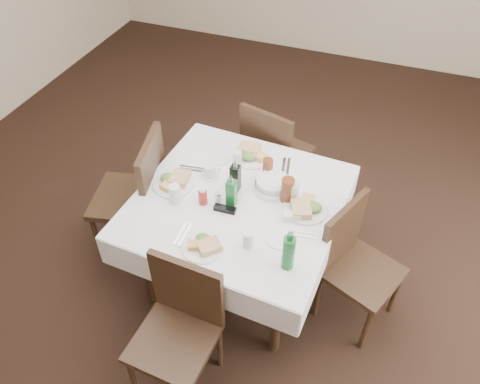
{
  "coord_description": "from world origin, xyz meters",
  "views": [
    {
      "loc": [
        0.78,
        -2.13,
        2.82
      ],
      "look_at": [
        0.04,
        -0.13,
        0.8
      ],
      "focal_mm": 35.0,
      "sensor_mm": 36.0,
      "label": 1
    }
  ],
  "objects": [
    {
      "name": "chair_east",
      "position": [
        0.8,
        -0.16,
        0.51
      ],
      "size": [
        0.55,
        0.55,
        0.9
      ],
      "color": "black",
      "rests_on": "ground"
    },
    {
      "name": "room_shell",
      "position": [
        0.0,
        0.0,
        1.71
      ],
      "size": [
        6.04,
        7.04,
        2.8
      ],
      "color": "beige",
      "rests_on": "ground"
    },
    {
      "name": "ketchup_bottle",
      "position": [
        -0.16,
        -0.27,
        0.82
      ],
      "size": [
        0.06,
        0.06,
        0.12
      ],
      "color": "#AD251F",
      "rests_on": "dining_table"
    },
    {
      "name": "cutlery_n",
      "position": [
        0.23,
        0.23,
        0.77
      ],
      "size": [
        0.09,
        0.21,
        0.01
      ],
      "color": "silver",
      "rests_on": "dining_table"
    },
    {
      "name": "water_n",
      "position": [
        -0.08,
        0.15,
        0.82
      ],
      "size": [
        0.06,
        0.06,
        0.11
      ],
      "color": "silver",
      "rests_on": "dining_table"
    },
    {
      "name": "meal_west",
      "position": [
        -0.41,
        -0.17,
        0.79
      ],
      "size": [
        0.27,
        0.27,
        0.06
      ],
      "color": "white",
      "rests_on": "dining_table"
    },
    {
      "name": "chair_south",
      "position": [
        -0.01,
        -0.95,
        0.52
      ],
      "size": [
        0.46,
        0.46,
        0.91
      ],
      "color": "black",
      "rests_on": "ground"
    },
    {
      "name": "sunglasses",
      "position": [
        -0.0,
        -0.28,
        0.78
      ],
      "size": [
        0.14,
        0.05,
        0.03
      ],
      "color": "black",
      "rests_on": "dining_table"
    },
    {
      "name": "bread_basket",
      "position": [
        0.21,
        0.01,
        0.8
      ],
      "size": [
        0.24,
        0.24,
        0.08
      ],
      "color": "silver",
      "rests_on": "dining_table"
    },
    {
      "name": "cutlery_e",
      "position": [
        0.49,
        -0.3,
        0.77
      ],
      "size": [
        0.2,
        0.07,
        0.01
      ],
      "color": "silver",
      "rests_on": "dining_table"
    },
    {
      "name": "coffee_mug",
      "position": [
        -0.22,
        -0.02,
        0.8
      ],
      "size": [
        0.13,
        0.12,
        0.09
      ],
      "color": "white",
      "rests_on": "dining_table"
    },
    {
      "name": "pepper_shaker",
      "position": [
        0.01,
        -0.18,
        0.8
      ],
      "size": [
        0.04,
        0.04,
        0.08
      ],
      "color": "#453426",
      "rests_on": "dining_table"
    },
    {
      "name": "salt_shaker",
      "position": [
        -0.07,
        -0.23,
        0.8
      ],
      "size": [
        0.04,
        0.04,
        0.08
      ],
      "color": "white",
      "rests_on": "dining_table"
    },
    {
      "name": "cutlery_s",
      "position": [
        -0.16,
        -0.55,
        0.77
      ],
      "size": [
        0.05,
        0.19,
        0.01
      ],
      "color": "silver",
      "rests_on": "dining_table"
    },
    {
      "name": "water_e",
      "position": [
        0.36,
        -0.05,
        0.83
      ],
      "size": [
        0.07,
        0.07,
        0.14
      ],
      "color": "silver",
      "rests_on": "dining_table"
    },
    {
      "name": "oil_cruet_dark",
      "position": [
        -0.01,
        -0.08,
        0.86
      ],
      "size": [
        0.06,
        0.06,
        0.24
      ],
      "color": "black",
      "rests_on": "dining_table"
    },
    {
      "name": "green_bottle",
      "position": [
        0.47,
        -0.56,
        0.88
      ],
      "size": [
        0.07,
        0.07,
        0.26
      ],
      "color": "#17662B",
      "rests_on": "dining_table"
    },
    {
      "name": "chair_north",
      "position": [
        0.01,
        0.67,
        0.54
      ],
      "size": [
        0.55,
        0.55,
        0.94
      ],
      "color": "black",
      "rests_on": "ground"
    },
    {
      "name": "ground_plane",
      "position": [
        0.0,
        0.0,
        0.0
      ],
      "size": [
        7.0,
        7.0,
        0.0
      ],
      "primitive_type": "plane",
      "color": "black"
    },
    {
      "name": "water_w",
      "position": [
        -0.32,
        -0.32,
        0.83
      ],
      "size": [
        0.07,
        0.07,
        0.13
      ],
      "color": "silver",
      "rests_on": "dining_table"
    },
    {
      "name": "cutlery_w",
      "position": [
        -0.35,
        0.0,
        0.77
      ],
      "size": [
        0.2,
        0.08,
        0.01
      ],
      "color": "silver",
      "rests_on": "dining_table"
    },
    {
      "name": "meal_east",
      "position": [
        0.46,
        -0.11,
        0.79
      ],
      "size": [
        0.28,
        0.28,
        0.06
      ],
      "color": "white",
      "rests_on": "dining_table"
    },
    {
      "name": "water_s",
      "position": [
        0.22,
        -0.5,
        0.82
      ],
      "size": [
        0.06,
        0.06,
        0.11
      ],
      "color": "silver",
      "rests_on": "dining_table"
    },
    {
      "name": "side_plate_b",
      "position": [
        0.38,
        -0.4,
        0.77
      ],
      "size": [
        0.15,
        0.15,
        0.01
      ],
      "color": "white",
      "rests_on": "dining_table"
    },
    {
      "name": "chair_west",
      "position": [
        -0.71,
        -0.14,
        0.58
      ],
      "size": [
        0.57,
        0.57,
        1.01
      ],
      "color": "black",
      "rests_on": "ground"
    },
    {
      "name": "sugar_caddy",
      "position": [
        0.4,
        -0.21,
        0.79
      ],
      "size": [
        0.12,
        0.09,
        0.05
      ],
      "color": "white",
      "rests_on": "dining_table"
    },
    {
      "name": "iced_tea_b",
      "position": [
        0.32,
        -0.06,
        0.85
      ],
      "size": [
        0.08,
        0.08,
        0.17
      ],
      "color": "brown",
      "rests_on": "dining_table"
    },
    {
      "name": "oil_cruet_green",
      "position": [
        0.01,
        -0.21,
        0.86
      ],
      "size": [
        0.06,
        0.06,
        0.24
      ],
      "color": "#17662B",
      "rests_on": "dining_table"
    },
    {
      "name": "meal_north",
      "position": [
        -0.03,
        0.27,
        0.79
      ],
      "size": [
        0.29,
        0.29,
        0.06
      ],
      "color": "white",
      "rests_on": "dining_table"
    },
    {
      "name": "iced_tea_a",
      "position": [
        0.14,
        0.11,
        0.83
      ],
      "size": [
        0.07,
        0.07,
        0.14
      ],
      "color": "brown",
      "rests_on": "dining_table"
    },
    {
      "name": "dining_table",
      "position": [
        0.03,
        -0.16,
        0.68
      ],
      "size": [
        1.34,
        1.34,
        0.76
      ],
      "color": "black",
      "rests_on": "ground"
    },
    {
      "name": "side_plate_a",
      "position": [
        -0.22,
        0.16,
        0.77
      ],
      "size": [
        0.14,
        0.14,
        0.01
      ],
      "color": "white",
      "rests_on": "dining_table"
    },
    {
      "name": "meal_south",
      "position": [
        -0.01,
        -0.6,
        0.78
      ],
      "size": [
        0.24,
        0.24,
        0.05
      ],
      "color": "white",
      "rests_on": "dining_table"
    }
  ]
}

